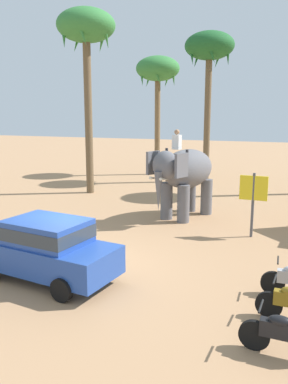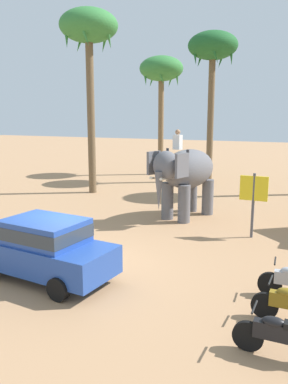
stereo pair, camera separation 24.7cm
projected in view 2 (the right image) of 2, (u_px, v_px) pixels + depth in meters
name	position (u px, v px, depth m)	size (l,w,h in m)	color
ground_plane	(75.00, 268.00, 11.68)	(120.00, 120.00, 0.00)	tan
car_sedan_foreground	(44.00, 246.00, 10.76)	(4.24, 2.17, 1.70)	#23479E
elephant_with_mahout	(185.00, 173.00, 17.06)	(2.51, 4.02, 3.88)	slate
motorcycle_nearest_camera	(281.00, 335.00, 7.26)	(1.80, 0.55, 0.94)	black
palm_tree_behind_elephant	(89.00, 33.00, 21.40)	(3.20, 3.20, 10.14)	brown
palm_tree_left_of_road	(213.00, 51.00, 25.30)	(3.20, 3.20, 9.75)	brown
palm_tree_far_back	(161.00, 72.00, 28.75)	(3.20, 3.20, 8.70)	brown
signboard_yellow	(254.00, 193.00, 14.29)	(1.00, 0.10, 2.40)	#4C4C51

